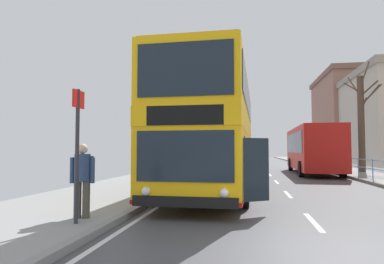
{
  "coord_description": "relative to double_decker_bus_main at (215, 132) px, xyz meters",
  "views": [
    {
      "loc": [
        -1.45,
        -5.44,
        1.61
      ],
      "look_at": [
        -3.47,
        7.04,
        2.28
      ],
      "focal_mm": 31.85,
      "sensor_mm": 36.0,
      "label": 1
    }
  ],
  "objects": [
    {
      "name": "ground",
      "position": [
        1.96,
        -7.71,
        -2.25
      ],
      "size": [
        15.8,
        140.0,
        0.2
      ],
      "color": "#48484D"
    },
    {
      "name": "double_decker_bus_main",
      "position": [
        0.0,
        0.0,
        0.0
      ],
      "size": [
        3.25,
        11.46,
        4.36
      ],
      "color": "#F4B20F",
      "rests_on": "ground"
    },
    {
      "name": "background_bus_far_lane",
      "position": [
        5.63,
        11.07,
        -0.6
      ],
      "size": [
        2.77,
        10.01,
        3.09
      ],
      "color": "red",
      "rests_on": "ground"
    },
    {
      "name": "pedestrian_railing_far_kerb",
      "position": [
        7.13,
        5.31,
        -1.45
      ],
      "size": [
        0.05,
        23.39,
        1.03
      ],
      "color": "#598CC6",
      "rests_on": "ground"
    },
    {
      "name": "pedestrian_with_backpack",
      "position": [
        -2.32,
        -6.17,
        -1.21
      ],
      "size": [
        0.55,
        0.56,
        1.6
      ],
      "color": "#4C473D",
      "rests_on": "ground"
    },
    {
      "name": "bus_stop_sign_near",
      "position": [
        -2.17,
        -6.72,
        -0.48
      ],
      "size": [
        0.08,
        0.44,
        2.71
      ],
      "color": "#2D2D33",
      "rests_on": "ground"
    },
    {
      "name": "bare_tree_far_00",
      "position": [
        8.95,
        11.48,
        1.32
      ],
      "size": [
        2.58,
        2.65,
        7.35
      ],
      "color": "#4C3D2D",
      "rests_on": "ground"
    },
    {
      "name": "background_building_02",
      "position": [
        18.46,
        40.23,
        4.11
      ],
      "size": [
        12.83,
        15.7,
        12.75
      ],
      "color": "#936656",
      "rests_on": "ground"
    }
  ]
}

